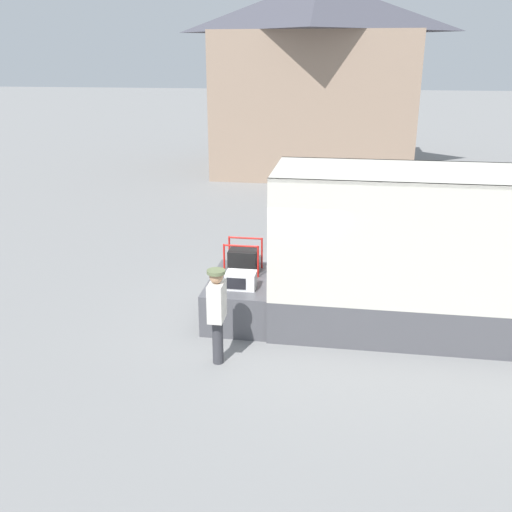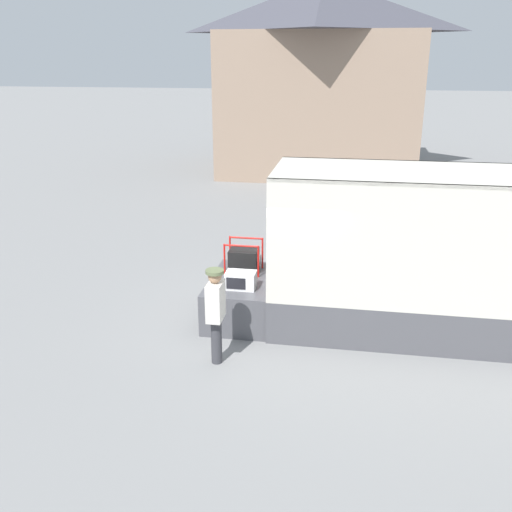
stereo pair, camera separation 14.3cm
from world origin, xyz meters
The scene contains 6 objects.
ground_plane centered at (0.00, 0.00, 0.00)m, with size 160.00×160.00×0.00m, color gray.
tailgate_deck centered at (-0.62, 0.00, 0.39)m, with size 1.24×2.02×0.79m, color #4C4C51.
microwave centered at (-0.56, -0.47, 0.95)m, with size 0.55×0.37×0.31m.
portable_generator centered at (-0.64, 0.38, 1.03)m, with size 0.70×0.54×0.64m.
worker_person centered at (-0.70, -1.84, 1.01)m, with size 0.30×0.44×1.65m.
house_backdrop centered at (-0.18, 15.53, 3.98)m, with size 8.44×6.80×7.80m.
Camera 2 is at (1.36, -10.03, 4.86)m, focal length 40.00 mm.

